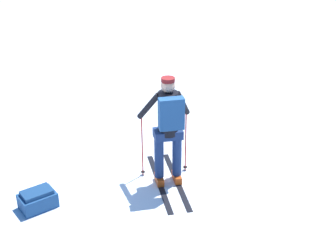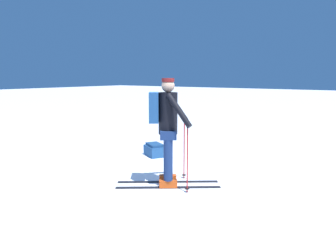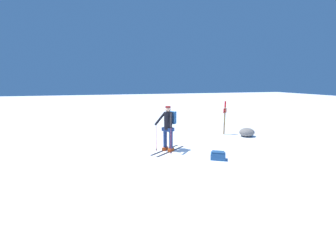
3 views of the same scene
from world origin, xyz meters
name	(u,v)px [view 3 (image 3 of 3)]	position (x,y,z in m)	size (l,w,h in m)	color
ground_plane	(176,155)	(0.00, 0.00, 0.00)	(80.00, 80.00, 0.00)	white
skier	(168,125)	(-0.13, 0.64, 1.05)	(1.64, 1.36, 1.82)	black
dropped_backpack	(218,156)	(1.30, -0.86, 0.14)	(0.63, 0.57, 0.30)	navy
trail_marker	(225,115)	(3.49, 2.54, 1.05)	(0.23, 0.12, 1.76)	olive
rock_boulder	(247,132)	(4.38, 1.82, 0.22)	(0.79, 0.67, 0.43)	slate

